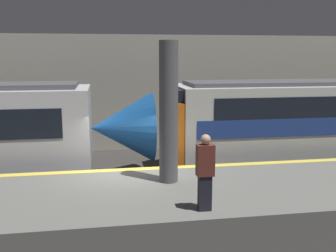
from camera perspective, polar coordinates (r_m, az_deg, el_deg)
The scene contains 5 objects.
ground_plane at distance 12.34m, azimuth -5.71°, elevation -10.75°, with size 120.00×120.00×0.00m, color #33302D.
platform at distance 10.27m, azimuth -4.96°, elevation -12.07°, with size 40.00×4.05×1.05m.
station_rear_barrier at distance 18.40m, azimuth -7.32°, elevation 4.74°, with size 50.00×0.15×5.34m.
support_pillar_near at distance 10.36m, azimuth 0.08°, elevation 1.93°, with size 0.50×0.50×3.75m.
person_waiting at distance 8.62m, azimuth 5.40°, elevation -6.46°, with size 0.38×0.24×1.71m.
Camera 1 is at (-0.72, -11.50, 4.41)m, focal length 42.00 mm.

